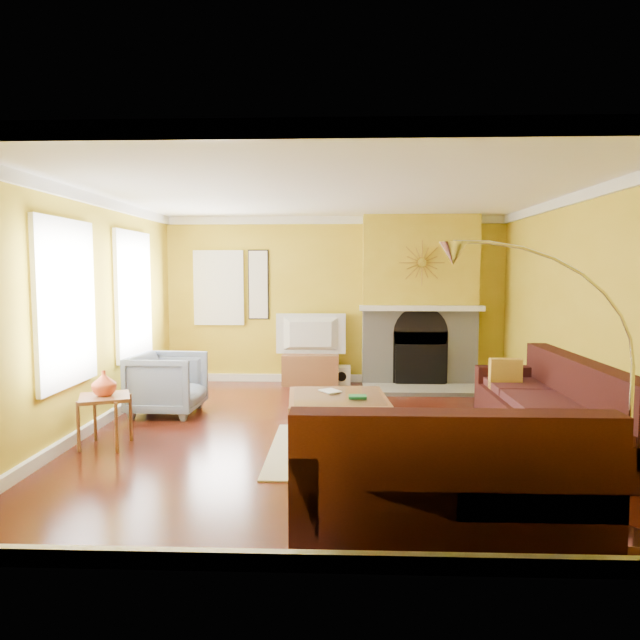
{
  "coord_description": "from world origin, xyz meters",
  "views": [
    {
      "loc": [
        0.11,
        -6.31,
        1.84
      ],
      "look_at": [
        -0.14,
        0.4,
        1.25
      ],
      "focal_mm": 32.0,
      "sensor_mm": 36.0,
      "label": 1
    }
  ],
  "objects_px": {
    "media_console": "(311,370)",
    "arc_lamp": "(548,396)",
    "armchair": "(168,383)",
    "side_table": "(105,421)",
    "coffee_table": "(338,414)",
    "sectional_sofa": "(459,413)"
  },
  "relations": [
    {
      "from": "media_console",
      "to": "arc_lamp",
      "type": "relative_size",
      "value": 0.45
    },
    {
      "from": "media_console",
      "to": "armchair",
      "type": "relative_size",
      "value": 1.04
    },
    {
      "from": "media_console",
      "to": "arc_lamp",
      "type": "height_order",
      "value": "arc_lamp"
    },
    {
      "from": "armchair",
      "to": "side_table",
      "type": "bearing_deg",
      "value": 172.81
    },
    {
      "from": "media_console",
      "to": "armchair",
      "type": "bearing_deg",
      "value": -131.98
    },
    {
      "from": "armchair",
      "to": "side_table",
      "type": "distance_m",
      "value": 1.39
    },
    {
      "from": "coffee_table",
      "to": "media_console",
      "type": "height_order",
      "value": "media_console"
    },
    {
      "from": "sectional_sofa",
      "to": "armchair",
      "type": "distance_m",
      "value": 3.73
    },
    {
      "from": "sectional_sofa",
      "to": "media_console",
      "type": "relative_size",
      "value": 4.22
    },
    {
      "from": "coffee_table",
      "to": "side_table",
      "type": "height_order",
      "value": "side_table"
    },
    {
      "from": "coffee_table",
      "to": "armchair",
      "type": "distance_m",
      "value": 2.32
    },
    {
      "from": "sectional_sofa",
      "to": "coffee_table",
      "type": "height_order",
      "value": "sectional_sofa"
    },
    {
      "from": "arc_lamp",
      "to": "media_console",
      "type": "bearing_deg",
      "value": 109.56
    },
    {
      "from": "sectional_sofa",
      "to": "coffee_table",
      "type": "xyz_separation_m",
      "value": [
        -1.19,
        0.81,
        -0.23
      ]
    },
    {
      "from": "side_table",
      "to": "arc_lamp",
      "type": "distance_m",
      "value": 4.36
    },
    {
      "from": "armchair",
      "to": "side_table",
      "type": "relative_size",
      "value": 1.61
    },
    {
      "from": "coffee_table",
      "to": "media_console",
      "type": "relative_size",
      "value": 1.21
    },
    {
      "from": "side_table",
      "to": "arc_lamp",
      "type": "xyz_separation_m",
      "value": [
        3.83,
        -1.96,
        0.74
      ]
    },
    {
      "from": "side_table",
      "to": "sectional_sofa",
      "type": "bearing_deg",
      "value": -3.65
    },
    {
      "from": "sectional_sofa",
      "to": "armchair",
      "type": "bearing_deg",
      "value": 154.65
    },
    {
      "from": "coffee_table",
      "to": "arc_lamp",
      "type": "relative_size",
      "value": 0.54
    },
    {
      "from": "sectional_sofa",
      "to": "arc_lamp",
      "type": "distance_m",
      "value": 1.83
    }
  ]
}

